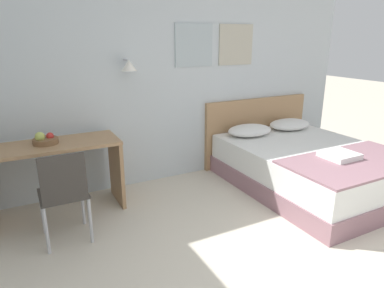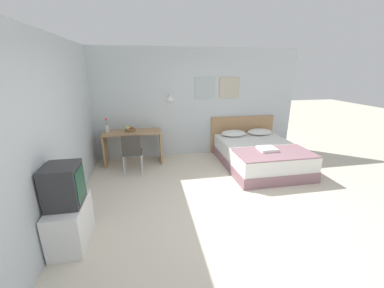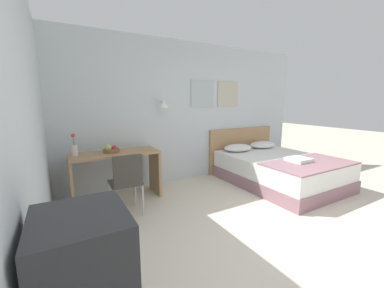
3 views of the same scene
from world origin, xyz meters
TOP-DOWN VIEW (x-y plane):
  - ground_plane at (0.00, 0.00)m, footprint 24.00×24.00m
  - wall_back at (0.01, 2.89)m, footprint 5.52×0.31m
  - bed at (1.39, 1.75)m, footprint 1.61×2.10m
  - headboard at (1.39, 2.83)m, footprint 1.73×0.06m
  - pillow_left at (1.03, 2.53)m, footprint 0.63×0.44m
  - pillow_right at (1.74, 2.53)m, footprint 0.63×0.44m
  - throw_blanket at (1.39, 1.14)m, footprint 1.56×0.84m
  - folded_towel_near_foot at (1.31, 1.29)m, footprint 0.35×0.33m
  - desk at (-1.46, 2.49)m, footprint 1.32×0.54m
  - desk_chair at (-1.46, 1.87)m, footprint 0.41×0.41m
  - fruit_bowl at (-1.51, 2.52)m, footprint 0.25×0.25m
  - flower_vase at (-2.02, 2.54)m, footprint 0.09×0.09m
  - television at (-2.13, -0.15)m, footprint 0.40×0.43m

SIDE VIEW (x-z plane):
  - ground_plane at x=0.00m, z-range 0.00..0.00m
  - bed at x=1.39m, z-range 0.00..0.52m
  - headboard at x=1.39m, z-range 0.00..0.95m
  - desk_chair at x=-1.46m, z-range 0.08..0.96m
  - throw_blanket at x=1.39m, z-range 0.53..0.55m
  - desk at x=-1.46m, z-range 0.16..0.94m
  - folded_towel_near_foot at x=1.31m, z-range 0.55..0.61m
  - pillow_left at x=1.03m, z-range 0.53..0.67m
  - pillow_right at x=1.74m, z-range 0.53..0.67m
  - fruit_bowl at x=-1.51m, z-range 0.75..0.88m
  - television at x=-2.13m, z-range 0.57..1.09m
  - flower_vase at x=-2.02m, z-range 0.72..1.04m
  - wall_back at x=0.01m, z-range 0.01..2.66m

